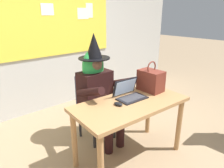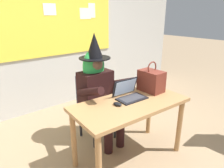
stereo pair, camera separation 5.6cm
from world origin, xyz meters
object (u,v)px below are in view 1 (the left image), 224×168
at_px(computer_mouse, 118,104).
at_px(handbag, 151,80).
at_px(person_costumed, 98,86).
at_px(chair_at_desk, 93,103).
at_px(laptop, 129,94).
at_px(desk_main, 131,111).

bearing_deg(computer_mouse, handbag, -4.85).
bearing_deg(handbag, person_costumed, 134.51).
height_order(chair_at_desk, person_costumed, person_costumed).
relative_size(chair_at_desk, person_costumed, 0.62).
distance_m(laptop, computer_mouse, 0.25).
bearing_deg(desk_main, person_costumed, 92.77).
height_order(laptop, computer_mouse, laptop).
height_order(person_costumed, handbag, person_costumed).
relative_size(desk_main, laptop, 3.79).
bearing_deg(person_costumed, handbag, 43.87).
xyz_separation_m(chair_at_desk, person_costumed, (-0.00, -0.12, 0.29)).
distance_m(person_costumed, laptop, 0.47).
relative_size(person_costumed, handbag, 3.80).
height_order(computer_mouse, handbag, handbag).
xyz_separation_m(desk_main, laptop, (0.08, 0.10, 0.15)).
xyz_separation_m(computer_mouse, handbag, (0.60, 0.05, 0.12)).
distance_m(laptop, handbag, 0.37).
relative_size(desk_main, chair_at_desk, 1.51).
distance_m(chair_at_desk, handbag, 0.84).
height_order(desk_main, chair_at_desk, chair_at_desk).
distance_m(desk_main, chair_at_desk, 0.69).
bearing_deg(computer_mouse, laptop, 6.22).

